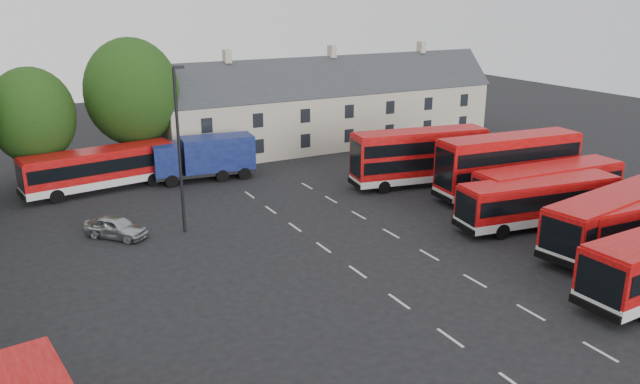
# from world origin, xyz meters

# --- Properties ---
(ground) EXTENTS (140.00, 140.00, 0.00)m
(ground) POSITION_xyz_m (0.00, 0.00, 0.00)
(ground) COLOR black
(ground) RESTS_ON ground
(lane_markings) EXTENTS (5.15, 33.80, 0.01)m
(lane_markings) POSITION_xyz_m (2.50, 2.00, 0.01)
(lane_markings) COLOR beige
(lane_markings) RESTS_ON ground
(terrace_houses) EXTENTS (35.70, 7.13, 10.06)m
(terrace_houses) POSITION_xyz_m (14.00, 30.00, 3.86)
(terrace_houses) COLOR beige
(terrace_houses) RESTS_ON ground
(bus_row_c) EXTENTS (12.50, 4.70, 3.45)m
(bus_row_c) POSITION_xyz_m (15.78, -2.27, 2.07)
(bus_row_c) COLOR silver
(bus_row_c) RESTS_ON ground
(bus_row_d) EXTENTS (11.62, 4.14, 3.22)m
(bus_row_d) POSITION_xyz_m (14.37, 2.52, 1.93)
(bus_row_d) COLOR silver
(bus_row_d) RESTS_ON ground
(bus_row_e) EXTENTS (11.82, 3.38, 3.30)m
(bus_row_e) POSITION_xyz_m (17.39, 4.48, 1.99)
(bus_row_e) COLOR silver
(bus_row_e) RESTS_ON ground
(bus_dd_south) EXTENTS (11.80, 3.74, 4.76)m
(bus_dd_south) POSITION_xyz_m (17.29, 8.41, 2.71)
(bus_dd_south) COLOR silver
(bus_dd_south) RESTS_ON ground
(bus_dd_north) EXTENTS (11.34, 4.38, 4.54)m
(bus_dd_north) POSITION_xyz_m (13.11, 13.96, 2.59)
(bus_dd_north) COLOR silver
(bus_dd_north) RESTS_ON ground
(bus_north) EXTENTS (11.97, 4.29, 3.31)m
(bus_north) POSITION_xyz_m (-9.84, 24.63, 1.99)
(bus_north) COLOR silver
(bus_north) RESTS_ON ground
(box_truck) EXTENTS (8.50, 3.50, 3.61)m
(box_truck) POSITION_xyz_m (-1.59, 23.68, 2.03)
(box_truck) COLOR black
(box_truck) RESTS_ON ground
(silver_car) EXTENTS (4.03, 4.21, 1.42)m
(silver_car) POSITION_xyz_m (-10.84, 13.73, 0.71)
(silver_car) COLOR #B1B4B9
(silver_car) RESTS_ON ground
(lamppost) EXTENTS (0.74, 0.28, 10.73)m
(lamppost) POSITION_xyz_m (-6.70, 12.67, 5.73)
(lamppost) COLOR black
(lamppost) RESTS_ON ground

